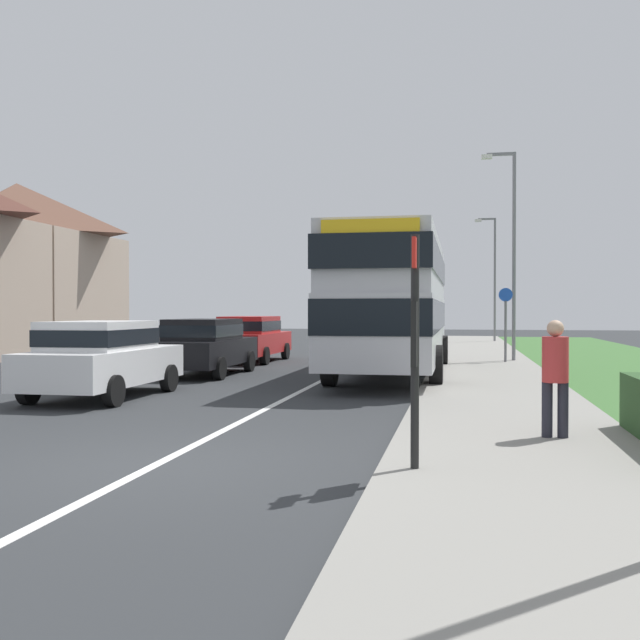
{
  "coord_description": "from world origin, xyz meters",
  "views": [
    {
      "loc": [
        3.48,
        -7.76,
        1.8
      ],
      "look_at": [
        0.67,
        6.54,
        1.6
      ],
      "focal_mm": 40.34,
      "sensor_mm": 36.0,
      "label": 1
    }
  ],
  "objects_px": {
    "parked_car_white": "(102,355)",
    "bus_stop_sign": "(415,335)",
    "parked_car_red": "(251,337)",
    "street_lamp_mid": "(511,242)",
    "parked_car_black": "(205,344)",
    "cycle_route_sign": "(506,322)",
    "pedestrian_at_stop": "(555,373)",
    "double_decker_bus": "(394,298)",
    "street_lamp_far": "(493,271)"
  },
  "relations": [
    {
      "from": "parked_car_white",
      "to": "bus_stop_sign",
      "type": "relative_size",
      "value": 1.6
    },
    {
      "from": "parked_car_red",
      "to": "parked_car_white",
      "type": "bearing_deg",
      "value": -90.1
    },
    {
      "from": "parked_car_red",
      "to": "street_lamp_mid",
      "type": "distance_m",
      "value": 9.41
    },
    {
      "from": "parked_car_white",
      "to": "parked_car_black",
      "type": "height_order",
      "value": "parked_car_white"
    },
    {
      "from": "cycle_route_sign",
      "to": "parked_car_red",
      "type": "bearing_deg",
      "value": 179.77
    },
    {
      "from": "parked_car_red",
      "to": "bus_stop_sign",
      "type": "bearing_deg",
      "value": -67.75
    },
    {
      "from": "pedestrian_at_stop",
      "to": "cycle_route_sign",
      "type": "relative_size",
      "value": 0.66
    },
    {
      "from": "double_decker_bus",
      "to": "bus_stop_sign",
      "type": "bearing_deg",
      "value": -83.67
    },
    {
      "from": "bus_stop_sign",
      "to": "parked_car_white",
      "type": "bearing_deg",
      "value": 138.93
    },
    {
      "from": "parked_car_black",
      "to": "parked_car_red",
      "type": "bearing_deg",
      "value": 92.64
    },
    {
      "from": "street_lamp_mid",
      "to": "street_lamp_far",
      "type": "distance_m",
      "value": 15.36
    },
    {
      "from": "parked_car_white",
      "to": "parked_car_black",
      "type": "relative_size",
      "value": 0.98
    },
    {
      "from": "parked_car_white",
      "to": "parked_car_red",
      "type": "height_order",
      "value": "parked_car_red"
    },
    {
      "from": "pedestrian_at_stop",
      "to": "parked_car_white",
      "type": "bearing_deg",
      "value": 156.56
    },
    {
      "from": "parked_car_black",
      "to": "street_lamp_mid",
      "type": "xyz_separation_m",
      "value": [
        8.57,
        6.0,
        3.22
      ]
    },
    {
      "from": "parked_car_black",
      "to": "cycle_route_sign",
      "type": "relative_size",
      "value": 1.69
    },
    {
      "from": "parked_car_red",
      "to": "bus_stop_sign",
      "type": "height_order",
      "value": "bus_stop_sign"
    },
    {
      "from": "double_decker_bus",
      "to": "street_lamp_mid",
      "type": "bearing_deg",
      "value": 56.48
    },
    {
      "from": "pedestrian_at_stop",
      "to": "cycle_route_sign",
      "type": "height_order",
      "value": "cycle_route_sign"
    },
    {
      "from": "parked_car_red",
      "to": "street_lamp_far",
      "type": "xyz_separation_m",
      "value": [
        8.88,
        16.14,
        3.07
      ]
    },
    {
      "from": "parked_car_red",
      "to": "double_decker_bus",
      "type": "bearing_deg",
      "value": -39.35
    },
    {
      "from": "bus_stop_sign",
      "to": "cycle_route_sign",
      "type": "bearing_deg",
      "value": 83.37
    },
    {
      "from": "street_lamp_far",
      "to": "bus_stop_sign",
      "type": "bearing_deg",
      "value": -93.82
    },
    {
      "from": "bus_stop_sign",
      "to": "pedestrian_at_stop",
      "type": "bearing_deg",
      "value": 52.4
    },
    {
      "from": "double_decker_bus",
      "to": "parked_car_red",
      "type": "bearing_deg",
      "value": 140.65
    },
    {
      "from": "parked_car_black",
      "to": "bus_stop_sign",
      "type": "relative_size",
      "value": 1.64
    },
    {
      "from": "double_decker_bus",
      "to": "parked_car_white",
      "type": "relative_size",
      "value": 2.55
    },
    {
      "from": "parked_car_white",
      "to": "bus_stop_sign",
      "type": "xyz_separation_m",
      "value": [
        6.72,
        -5.86,
        0.67
      ]
    },
    {
      "from": "parked_car_white",
      "to": "street_lamp_far",
      "type": "height_order",
      "value": "street_lamp_far"
    },
    {
      "from": "double_decker_bus",
      "to": "parked_car_black",
      "type": "bearing_deg",
      "value": -170.98
    },
    {
      "from": "parked_car_black",
      "to": "pedestrian_at_stop",
      "type": "height_order",
      "value": "pedestrian_at_stop"
    },
    {
      "from": "double_decker_bus",
      "to": "parked_car_white",
      "type": "distance_m",
      "value": 8.26
    },
    {
      "from": "double_decker_bus",
      "to": "parked_car_red",
      "type": "distance_m",
      "value": 7.07
    },
    {
      "from": "street_lamp_mid",
      "to": "double_decker_bus",
      "type": "bearing_deg",
      "value": -123.52
    },
    {
      "from": "double_decker_bus",
      "to": "bus_stop_sign",
      "type": "xyz_separation_m",
      "value": [
        1.33,
        -11.98,
        -0.6
      ]
    },
    {
      "from": "bus_stop_sign",
      "to": "cycle_route_sign",
      "type": "xyz_separation_m",
      "value": [
        1.9,
        16.36,
        -0.11
      ]
    },
    {
      "from": "street_lamp_mid",
      "to": "parked_car_white",
      "type": "bearing_deg",
      "value": -127.98
    },
    {
      "from": "pedestrian_at_stop",
      "to": "parked_car_red",
      "type": "bearing_deg",
      "value": 120.65
    },
    {
      "from": "double_decker_bus",
      "to": "pedestrian_at_stop",
      "type": "relative_size",
      "value": 6.36
    },
    {
      "from": "double_decker_bus",
      "to": "street_lamp_far",
      "type": "xyz_separation_m",
      "value": [
        3.5,
        20.55,
        1.81
      ]
    },
    {
      "from": "pedestrian_at_stop",
      "to": "bus_stop_sign",
      "type": "height_order",
      "value": "bus_stop_sign"
    },
    {
      "from": "parked_car_white",
      "to": "street_lamp_mid",
      "type": "xyz_separation_m",
      "value": [
        8.83,
        11.31,
        3.21
      ]
    },
    {
      "from": "street_lamp_far",
      "to": "parked_car_red",
      "type": "bearing_deg",
      "value": -118.81
    },
    {
      "from": "double_decker_bus",
      "to": "parked_car_white",
      "type": "bearing_deg",
      "value": -131.38
    },
    {
      "from": "parked_car_black",
      "to": "street_lamp_far",
      "type": "distance_m",
      "value": 23.25
    },
    {
      "from": "bus_stop_sign",
      "to": "street_lamp_far",
      "type": "distance_m",
      "value": 32.69
    },
    {
      "from": "pedestrian_at_stop",
      "to": "cycle_route_sign",
      "type": "bearing_deg",
      "value": 89.19
    },
    {
      "from": "parked_car_red",
      "to": "street_lamp_mid",
      "type": "xyz_separation_m",
      "value": [
        8.81,
        0.78,
        3.21
      ]
    },
    {
      "from": "parked_car_red",
      "to": "pedestrian_at_stop",
      "type": "distance_m",
      "value": 16.49
    },
    {
      "from": "pedestrian_at_stop",
      "to": "bus_stop_sign",
      "type": "relative_size",
      "value": 0.64
    }
  ]
}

